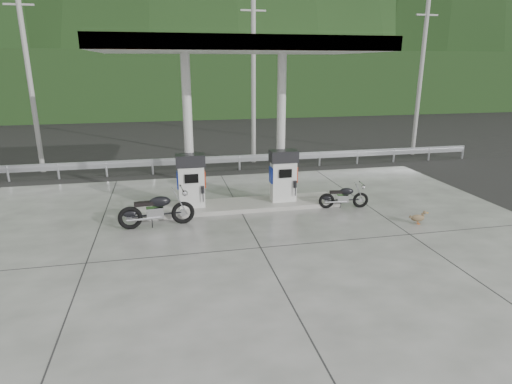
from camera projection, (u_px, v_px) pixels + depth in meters
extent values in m
plane|color=black|center=(253.00, 235.00, 12.59)|extent=(160.00, 160.00, 0.00)
cube|color=#61605C|center=(253.00, 234.00, 12.58)|extent=(18.00, 14.00, 0.02)
cube|color=gray|center=(239.00, 205.00, 14.90)|extent=(7.00, 1.40, 0.15)
cylinder|color=silver|center=(188.00, 131.00, 14.21)|extent=(0.30, 0.30, 5.00)
cylinder|color=silver|center=(281.00, 128.00, 14.85)|extent=(0.30, 0.30, 5.00)
cube|color=white|center=(237.00, 46.00, 13.38)|extent=(8.50, 5.00, 0.40)
cube|color=black|center=(210.00, 156.00, 23.35)|extent=(60.00, 7.00, 0.01)
cylinder|color=gray|center=(30.00, 83.00, 18.72)|extent=(0.22, 0.22, 8.00)
cylinder|color=gray|center=(253.00, 82.00, 20.73)|extent=(0.22, 0.22, 8.00)
cylinder|color=gray|center=(420.00, 80.00, 22.54)|extent=(0.22, 0.22, 8.00)
cube|color=black|center=(188.00, 84.00, 39.81)|extent=(80.00, 6.00, 6.00)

